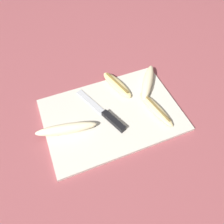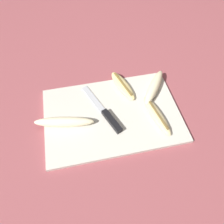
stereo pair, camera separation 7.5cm
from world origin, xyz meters
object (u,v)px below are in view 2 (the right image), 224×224
(banana_bright_far, at_px, (64,122))
(banana_mellow_near, at_px, (157,115))
(knife, at_px, (108,116))
(banana_golden_short, at_px, (123,86))
(banana_pale_long, at_px, (154,87))

(banana_bright_far, xyz_separation_m, banana_mellow_near, (0.31, -0.03, -0.01))
(knife, distance_m, banana_mellow_near, 0.17)
(knife, xyz_separation_m, banana_golden_short, (0.08, 0.13, 0.00))
(banana_bright_far, height_order, banana_pale_long, banana_bright_far)
(banana_pale_long, bearing_deg, banana_golden_short, 161.63)
(banana_bright_far, bearing_deg, banana_pale_long, 14.33)
(banana_bright_far, bearing_deg, knife, -0.42)
(banana_bright_far, bearing_deg, banana_golden_short, 28.39)
(banana_golden_short, relative_size, banana_mellow_near, 0.92)
(banana_mellow_near, bearing_deg, banana_bright_far, 173.92)
(knife, xyz_separation_m, banana_bright_far, (-0.15, 0.00, 0.01))
(banana_mellow_near, bearing_deg, knife, 168.97)
(knife, height_order, banana_bright_far, banana_bright_far)
(banana_pale_long, bearing_deg, banana_mellow_near, -104.07)
(knife, bearing_deg, banana_mellow_near, -32.35)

